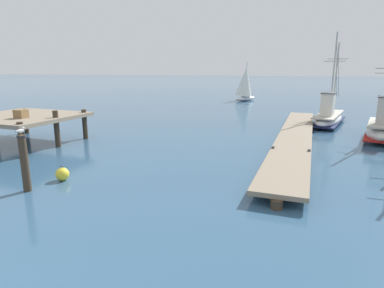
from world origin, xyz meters
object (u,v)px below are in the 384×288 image
Objects in this scene: fishing_boat_2 at (383,128)px; mooring_piling at (24,163)px; fishing_boat_1 at (328,116)px; mooring_buoy at (62,174)px; perched_seagull at (20,131)px; distant_sailboat at (245,84)px.

mooring_piling is at bearing -138.28° from fishing_boat_2.
mooring_buoy is (-11.02, -16.18, -0.38)m from fishing_boat_1.
fishing_boat_2 is at bearing 41.73° from perched_seagull.
fishing_boat_1 is 20.87m from mooring_piling.
fishing_boat_1 is at bearing 56.63° from mooring_piling.
fishing_boat_2 is 3.34× the size of mooring_piling.
mooring_piling is 1.09m from perched_seagull.
fishing_boat_1 reaches higher than perched_seagull.
perched_seagull is 34.30m from distant_sailboat.
distant_sailboat reaches higher than mooring_piling.
fishing_boat_2 is 17.45m from mooring_buoy.
fishing_boat_1 is at bearing 56.64° from perched_seagull.
fishing_boat_1 is 20.92m from perched_seagull.
fishing_boat_2 reaches higher than mooring_piling.
mooring_piling is 1.53m from mooring_buoy.
perched_seagull is 2.28m from mooring_buoy.
perched_seagull is 0.08× the size of distant_sailboat.
distant_sailboat is at bearing 84.73° from mooring_piling.
fishing_boat_1 is 5.59m from fishing_boat_2.
perched_seagull is (-0.00, -0.01, 1.09)m from mooring_piling.
mooring_piling is 5.14× the size of perched_seagull.
distant_sailboat is at bearing 116.24° from fishing_boat_2.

